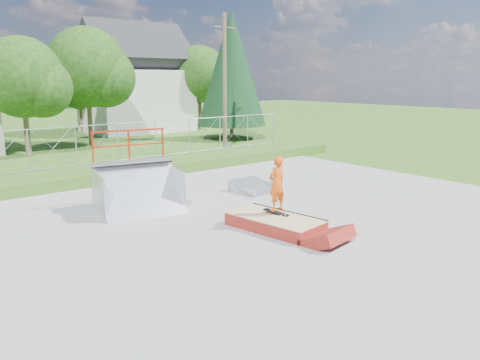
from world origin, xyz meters
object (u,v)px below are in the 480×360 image
at_px(quarter_pipe, 139,173).
at_px(flat_bank_ramp, 255,187).
at_px(skater, 277,186).
at_px(grind_box, 275,223).

distance_m(quarter_pipe, flat_bank_ramp, 4.88).
relative_size(quarter_pipe, skater, 1.62).
bearing_deg(grind_box, flat_bank_ramp, 47.96).
xyz_separation_m(grind_box, quarter_pipe, (-2.11, 4.26, 1.10)).
relative_size(grind_box, skater, 1.83).
bearing_deg(grind_box, skater, 27.60).
bearing_deg(quarter_pipe, flat_bank_ramp, 7.06).
bearing_deg(quarter_pipe, grind_box, -52.31).
height_order(grind_box, flat_bank_ramp, flat_bank_ramp).
bearing_deg(skater, flat_bank_ramp, -125.19).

